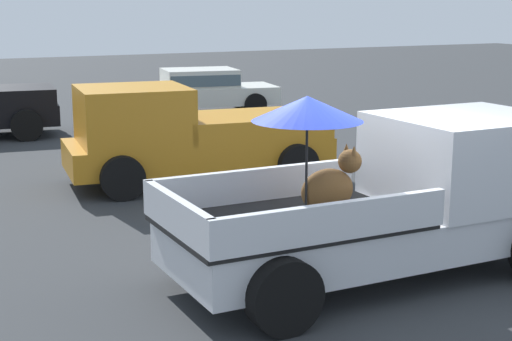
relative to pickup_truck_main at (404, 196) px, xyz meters
name	(u,v)px	position (x,y,z in m)	size (l,w,h in m)	color
ground_plane	(371,277)	(-0.45, 0.00, -0.97)	(80.00, 80.00, 0.00)	#2D3033
pickup_truck_main	(404,196)	(0.00, 0.00, 0.00)	(5.06, 2.26, 2.27)	black
pickup_truck_red	(187,135)	(-0.53, 5.78, -0.10)	(4.98, 2.61, 1.80)	black
parked_sedan_near	(202,89)	(3.17, 13.91, -0.23)	(4.53, 2.51, 1.33)	black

